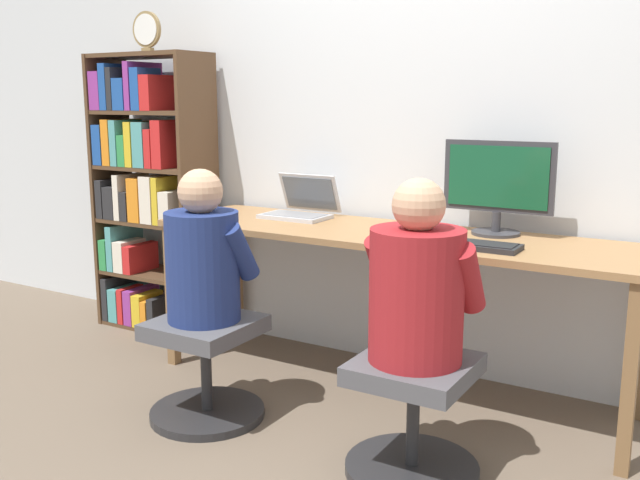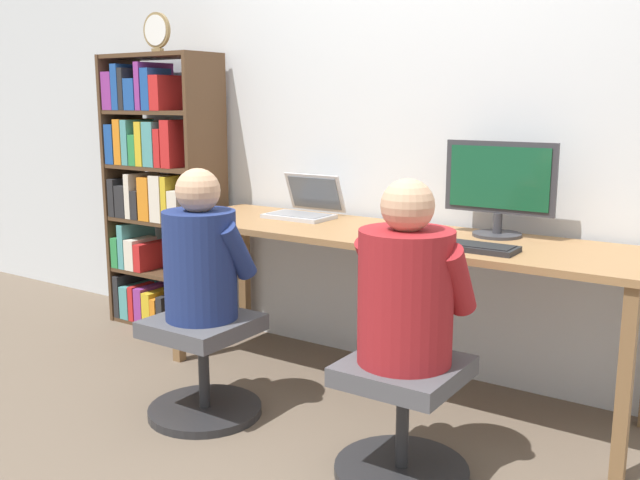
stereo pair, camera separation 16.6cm
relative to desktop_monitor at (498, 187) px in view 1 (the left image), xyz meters
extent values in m
plane|color=brown|center=(-0.45, -0.49, -0.99)|extent=(14.00, 14.00, 0.00)
cube|color=silver|center=(-0.45, 0.20, 0.31)|extent=(10.00, 0.05, 2.60)
cube|color=olive|center=(-0.45, -0.18, -0.23)|extent=(2.29, 0.63, 0.03)
cube|color=brown|center=(-1.55, -0.45, -0.62)|extent=(0.05, 0.05, 0.74)
cube|color=brown|center=(0.66, -0.45, -0.62)|extent=(0.05, 0.05, 0.74)
cube|color=brown|center=(-1.55, 0.09, -0.62)|extent=(0.05, 0.05, 0.74)
cylinder|color=#333338|center=(0.00, 0.00, -0.21)|extent=(0.22, 0.22, 0.01)
cylinder|color=#333338|center=(0.00, 0.00, -0.16)|extent=(0.04, 0.04, 0.09)
cube|color=#333338|center=(0.00, 0.00, 0.04)|extent=(0.50, 0.02, 0.32)
cube|color=#144C2D|center=(0.00, -0.01, 0.04)|extent=(0.45, 0.01, 0.27)
cube|color=#B7B7BC|center=(-1.02, -0.10, -0.21)|extent=(0.34, 0.21, 0.02)
cube|color=gray|center=(-1.02, -0.10, -0.20)|extent=(0.30, 0.16, 0.00)
cube|color=#B7B7BC|center=(-1.02, 0.05, -0.10)|extent=(0.34, 0.09, 0.20)
cube|color=slate|center=(-1.02, 0.04, -0.10)|extent=(0.30, 0.07, 0.17)
cube|color=#232326|center=(0.00, -0.34, -0.21)|extent=(0.40, 0.15, 0.02)
cube|color=black|center=(0.00, -0.34, -0.19)|extent=(0.36, 0.12, 0.00)
ellipsoid|color=#99999E|center=(-0.27, -0.35, -0.20)|extent=(0.07, 0.11, 0.04)
cylinder|color=#262628|center=(-0.02, -0.85, -0.97)|extent=(0.50, 0.50, 0.04)
cylinder|color=#262628|center=(-0.02, -0.85, -0.78)|extent=(0.05, 0.05, 0.34)
cube|color=#4C4C51|center=(-0.02, -0.85, -0.58)|extent=(0.41, 0.42, 0.07)
cylinder|color=#262628|center=(-0.98, -0.87, -0.97)|extent=(0.50, 0.50, 0.04)
cylinder|color=#262628|center=(-0.98, -0.87, -0.78)|extent=(0.05, 0.05, 0.34)
cube|color=#4C4C51|center=(-0.98, -0.87, -0.58)|extent=(0.41, 0.42, 0.07)
cylinder|color=maroon|center=(-0.02, -0.85, -0.30)|extent=(0.34, 0.34, 0.48)
sphere|color=tan|center=(-0.02, -0.85, 0.02)|extent=(0.19, 0.19, 0.19)
cylinder|color=maroon|center=(-0.18, -0.78, -0.23)|extent=(0.09, 0.22, 0.28)
cylinder|color=maroon|center=(0.14, -0.78, -0.23)|extent=(0.09, 0.22, 0.28)
cylinder|color=navy|center=(-0.98, -0.87, -0.31)|extent=(0.31, 0.31, 0.47)
sphere|color=tan|center=(-0.98, -0.87, 0.01)|extent=(0.19, 0.19, 0.19)
cylinder|color=navy|center=(-1.13, -0.80, -0.24)|extent=(0.09, 0.21, 0.26)
cylinder|color=navy|center=(-0.83, -0.80, -0.24)|extent=(0.09, 0.21, 0.26)
cube|color=#513823|center=(-2.41, -0.03, -0.17)|extent=(0.02, 0.33, 1.63)
cube|color=#513823|center=(-1.70, -0.03, -0.17)|extent=(0.02, 0.33, 1.63)
cube|color=#513823|center=(-2.05, -0.03, -0.97)|extent=(0.68, 0.31, 0.02)
cube|color=#513823|center=(-2.05, -0.03, -0.65)|extent=(0.68, 0.31, 0.02)
cube|color=#513823|center=(-2.05, -0.03, -0.33)|extent=(0.68, 0.31, 0.02)
cube|color=#513823|center=(-2.05, -0.03, -0.01)|extent=(0.68, 0.31, 0.02)
cube|color=#513823|center=(-2.05, -0.03, 0.31)|extent=(0.68, 0.31, 0.02)
cube|color=#513823|center=(-2.05, -0.03, 0.63)|extent=(0.68, 0.31, 0.02)
cube|color=#262628|center=(-2.36, -0.06, -0.83)|extent=(0.04, 0.27, 0.26)
cube|color=teal|center=(-2.29, -0.05, -0.86)|extent=(0.07, 0.28, 0.20)
cube|color=red|center=(-2.23, -0.10, -0.86)|extent=(0.04, 0.19, 0.21)
cube|color=#8C338C|center=(-2.17, -0.06, -0.86)|extent=(0.06, 0.25, 0.21)
cube|color=gold|center=(-2.10, -0.09, -0.87)|extent=(0.07, 0.21, 0.19)
cube|color=orange|center=(-2.04, -0.06, -0.88)|extent=(0.04, 0.25, 0.17)
cube|color=#262628|center=(-1.98, -0.10, -0.87)|extent=(0.05, 0.19, 0.19)
cube|color=#2D8C47|center=(-2.36, -0.09, -0.55)|extent=(0.06, 0.20, 0.19)
cube|color=teal|center=(-2.29, -0.05, -0.51)|extent=(0.05, 0.27, 0.27)
cube|color=silver|center=(-2.22, -0.09, -0.55)|extent=(0.08, 0.20, 0.19)
cube|color=red|center=(-2.15, -0.07, -0.56)|extent=(0.06, 0.25, 0.17)
cube|color=#262628|center=(-2.36, -0.07, -0.21)|extent=(0.05, 0.24, 0.23)
cube|color=#262628|center=(-2.28, -0.09, -0.23)|extent=(0.08, 0.19, 0.19)
cube|color=silver|center=(-2.21, -0.06, -0.19)|extent=(0.04, 0.26, 0.27)
cube|color=#262628|center=(-2.16, -0.08, -0.24)|extent=(0.05, 0.22, 0.17)
cube|color=orange|center=(-2.08, -0.05, -0.19)|extent=(0.09, 0.28, 0.26)
cube|color=silver|center=(-1.98, -0.08, -0.19)|extent=(0.09, 0.22, 0.27)
cube|color=gold|center=(-1.90, -0.10, -0.19)|extent=(0.04, 0.19, 0.27)
cube|color=silver|center=(-1.84, -0.05, -0.23)|extent=(0.08, 0.27, 0.19)
cube|color=#1E4C9E|center=(-2.35, -0.07, 0.12)|extent=(0.07, 0.24, 0.24)
cube|color=orange|center=(-2.27, -0.05, 0.13)|extent=(0.06, 0.28, 0.27)
cube|color=teal|center=(-2.21, -0.08, 0.13)|extent=(0.05, 0.22, 0.26)
cube|color=#2D8C47|center=(-2.15, -0.09, 0.09)|extent=(0.06, 0.19, 0.18)
cube|color=gold|center=(-2.09, -0.08, 0.13)|extent=(0.05, 0.21, 0.26)
cube|color=teal|center=(-2.02, -0.09, 0.13)|extent=(0.08, 0.20, 0.26)
cube|color=red|center=(-1.94, -0.09, 0.11)|extent=(0.05, 0.19, 0.22)
cube|color=red|center=(-1.88, -0.10, 0.13)|extent=(0.07, 0.19, 0.27)
cube|color=#8C338C|center=(-2.34, -0.08, 0.43)|extent=(0.08, 0.21, 0.22)
cube|color=#1E4C9E|center=(-2.27, -0.07, 0.45)|extent=(0.05, 0.23, 0.26)
cube|color=#262628|center=(-2.22, -0.08, 0.44)|extent=(0.04, 0.22, 0.24)
cube|color=#1E4C9E|center=(-2.15, -0.06, 0.41)|extent=(0.09, 0.25, 0.18)
cube|color=#8C338C|center=(-2.08, -0.05, 0.46)|extent=(0.04, 0.28, 0.27)
cube|color=#1E4C9E|center=(-2.02, -0.10, 0.44)|extent=(0.06, 0.19, 0.24)
cube|color=red|center=(-1.95, -0.07, 0.42)|extent=(0.07, 0.24, 0.20)
cube|color=olive|center=(-1.95, -0.13, 0.65)|extent=(0.07, 0.03, 0.02)
cylinder|color=olive|center=(-1.95, -0.13, 0.76)|extent=(0.19, 0.02, 0.19)
cylinder|color=white|center=(-1.95, -0.15, 0.76)|extent=(0.16, 0.00, 0.16)
camera|label=1|loc=(0.95, -3.11, 0.38)|focal=40.00mm
camera|label=2|loc=(1.09, -3.02, 0.38)|focal=40.00mm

